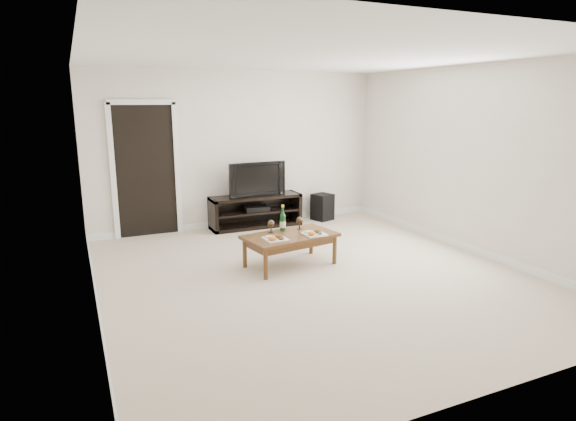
# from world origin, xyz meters

# --- Properties ---
(floor) EXTENTS (5.50, 5.50, 0.00)m
(floor) POSITION_xyz_m (0.00, 0.00, 0.00)
(floor) COLOR beige
(floor) RESTS_ON ground
(back_wall) EXTENTS (5.00, 0.04, 2.60)m
(back_wall) POSITION_xyz_m (0.00, 2.77, 1.30)
(back_wall) COLOR beige
(back_wall) RESTS_ON ground
(ceiling) EXTENTS (5.00, 5.50, 0.04)m
(ceiling) POSITION_xyz_m (0.00, 0.00, 2.62)
(ceiling) COLOR white
(ceiling) RESTS_ON back_wall
(doorway) EXTENTS (0.90, 0.02, 2.05)m
(doorway) POSITION_xyz_m (-1.55, 2.73, 1.02)
(doorway) COLOR black
(doorway) RESTS_ON ground
(media_console) EXTENTS (1.55, 0.45, 0.55)m
(media_console) POSITION_xyz_m (0.19, 2.50, 0.28)
(media_console) COLOR black
(media_console) RESTS_ON ground
(television) EXTENTS (1.00, 0.18, 0.57)m
(television) POSITION_xyz_m (0.19, 2.50, 0.84)
(television) COLOR black
(television) RESTS_ON media_console
(av_receiver) EXTENTS (0.43, 0.34, 0.08)m
(av_receiver) POSITION_xyz_m (0.20, 2.48, 0.33)
(av_receiver) COLOR black
(av_receiver) RESTS_ON media_console
(subwoofer) EXTENTS (0.40, 0.40, 0.47)m
(subwoofer) POSITION_xyz_m (1.47, 2.47, 0.24)
(subwoofer) COLOR black
(subwoofer) RESTS_ON ground
(coffee_table) EXTENTS (1.27, 0.82, 0.42)m
(coffee_table) POSITION_xyz_m (-0.11, 0.44, 0.21)
(coffee_table) COLOR brown
(coffee_table) RESTS_ON ground
(plate_left) EXTENTS (0.27, 0.27, 0.07)m
(plate_left) POSITION_xyz_m (-0.38, 0.29, 0.45)
(plate_left) COLOR white
(plate_left) RESTS_ON coffee_table
(plate_right) EXTENTS (0.27, 0.27, 0.07)m
(plate_right) POSITION_xyz_m (0.17, 0.30, 0.45)
(plate_right) COLOR white
(plate_right) RESTS_ON coffee_table
(wine_bottle) EXTENTS (0.07, 0.07, 0.35)m
(wine_bottle) POSITION_xyz_m (-0.12, 0.65, 0.59)
(wine_bottle) COLOR #0E3614
(wine_bottle) RESTS_ON coffee_table
(goblet_left) EXTENTS (0.09, 0.09, 0.17)m
(goblet_left) POSITION_xyz_m (-0.29, 0.63, 0.51)
(goblet_left) COLOR #3C2F20
(goblet_left) RESTS_ON coffee_table
(goblet_right) EXTENTS (0.09, 0.09, 0.17)m
(goblet_right) POSITION_xyz_m (0.12, 0.64, 0.51)
(goblet_right) COLOR #3C2F20
(goblet_right) RESTS_ON coffee_table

